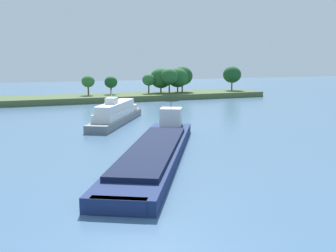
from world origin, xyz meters
TOP-DOWN VIEW (x-y plane):
  - treeline_island at (9.94, 94.07)m, footprint 86.77×14.78m
  - white_riverboat at (-10.94, 51.15)m, footprint 16.08×22.56m
  - cargo_barge at (-13.88, 23.15)m, footprint 23.87×35.72m
  - channel_buoy_red at (-4.66, 38.37)m, footprint 0.70×0.70m

SIDE VIEW (x-z plane):
  - channel_buoy_red at x=-4.66m, z-range -0.14..1.76m
  - cargo_barge at x=-13.88m, z-range -2.00..3.95m
  - white_riverboat at x=-10.94m, z-range -1.51..4.91m
  - treeline_island at x=9.94m, z-range -1.88..7.58m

